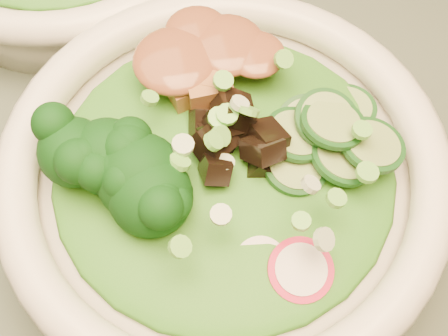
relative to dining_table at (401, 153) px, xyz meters
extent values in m
plane|color=brown|center=(0.00, 0.00, -0.64)|extent=(4.00, 4.00, 0.00)
cube|color=#4B5748|center=(0.00, 0.00, 0.10)|extent=(1.20, 0.80, 0.03)
cylinder|color=white|center=(-0.19, -0.08, 0.14)|extent=(0.26, 0.26, 0.06)
torus|color=white|center=(-0.19, -0.08, 0.18)|extent=(0.29, 0.29, 0.03)
ellipsoid|color=#1B5D13|center=(-0.19, -0.08, 0.18)|extent=(0.22, 0.22, 0.03)
ellipsoid|color=brown|center=(-0.19, -0.01, 0.21)|extent=(0.08, 0.06, 0.02)
camera|label=1|loc=(-0.22, -0.26, 0.53)|focal=50.00mm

